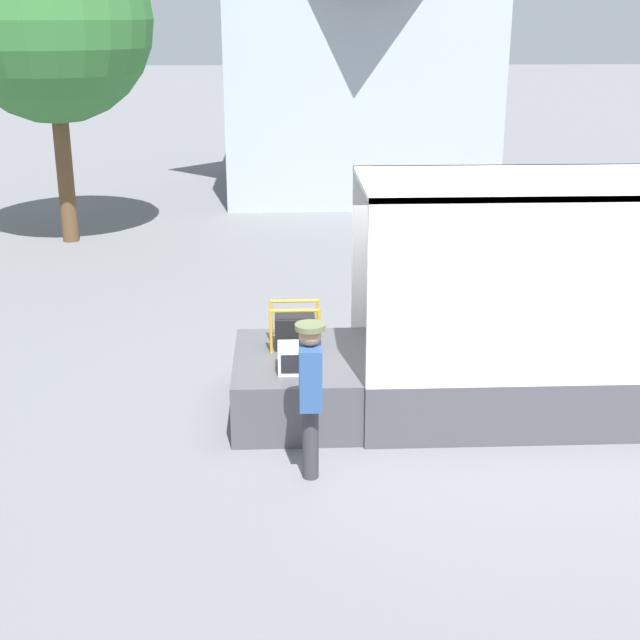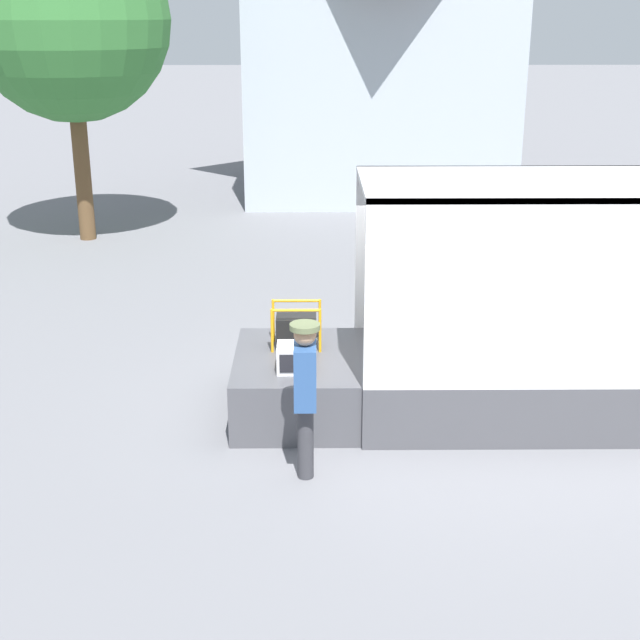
# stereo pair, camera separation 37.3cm
# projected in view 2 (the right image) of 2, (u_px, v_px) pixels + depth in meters

# --- Properties ---
(ground_plane) EXTENTS (160.00, 160.00, 0.00)m
(ground_plane) POSITION_uv_depth(u_px,v_px,m) (357.00, 411.00, 11.60)
(ground_plane) COLOR slate
(tailgate_deck) EXTENTS (1.58, 2.09, 0.78)m
(tailgate_deck) POSITION_uv_depth(u_px,v_px,m) (297.00, 384.00, 11.47)
(tailgate_deck) COLOR #4C4C51
(tailgate_deck) RESTS_ON ground
(microwave) EXTENTS (0.45, 0.39, 0.34)m
(microwave) POSITION_uv_depth(u_px,v_px,m) (295.00, 358.00, 10.82)
(microwave) COLOR white
(microwave) RESTS_ON tailgate_deck
(portable_generator) EXTENTS (0.65, 0.43, 0.58)m
(portable_generator) POSITION_uv_depth(u_px,v_px,m) (298.00, 331.00, 11.58)
(portable_generator) COLOR black
(portable_generator) RESTS_ON tailgate_deck
(worker_person) EXTENTS (0.33, 0.44, 1.81)m
(worker_person) POSITION_uv_depth(u_px,v_px,m) (305.00, 384.00, 9.60)
(worker_person) COLOR #38383D
(worker_person) RESTS_ON ground
(house_backdrop) EXTENTS (7.44, 7.29, 7.71)m
(house_backdrop) POSITION_uv_depth(u_px,v_px,m) (376.00, 49.00, 25.09)
(house_backdrop) COLOR #A8B2BC
(house_backdrop) RESTS_ON ground
(street_tree) EXTENTS (4.30, 4.30, 6.92)m
(street_tree) POSITION_uv_depth(u_px,v_px,m) (69.00, 20.00, 18.85)
(street_tree) COLOR brown
(street_tree) RESTS_ON ground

